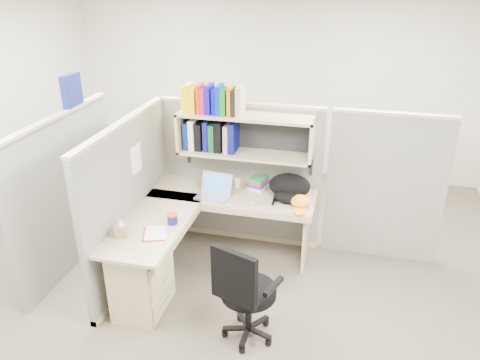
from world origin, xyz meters
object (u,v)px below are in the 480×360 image
(backpack, at_px, (289,188))
(snack_canister, at_px, (172,219))
(task_chair, at_px, (246,307))
(laptop, at_px, (212,187))
(desk, at_px, (168,255))

(backpack, relative_size, snack_canister, 4.23)
(task_chair, bearing_deg, laptop, 118.77)
(laptop, xyz_separation_m, backpack, (0.77, 0.15, 0.01))
(laptop, bearing_deg, backpack, 17.94)
(task_chair, bearing_deg, snack_canister, 147.35)
(laptop, xyz_separation_m, task_chair, (0.62, -1.13, -0.50))
(laptop, relative_size, task_chair, 0.34)
(desk, relative_size, laptop, 5.22)
(laptop, distance_m, task_chair, 1.38)
(laptop, distance_m, snack_canister, 0.64)
(backpack, bearing_deg, laptop, -154.08)
(laptop, height_order, task_chair, task_chair)
(backpack, height_order, snack_canister, backpack)
(desk, xyz_separation_m, backpack, (1.00, 0.86, 0.42))
(laptop, relative_size, snack_canister, 3.28)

